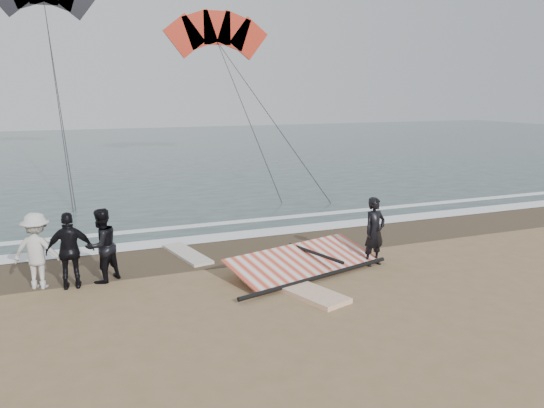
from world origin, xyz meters
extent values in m
plane|color=#8C704C|center=(0.00, 0.00, 0.00)|extent=(120.00, 120.00, 0.00)
cube|color=#233838|center=(0.00, 33.00, 0.01)|extent=(120.00, 54.00, 0.02)
cube|color=#4C3D2B|center=(0.00, 4.50, 0.01)|extent=(120.00, 2.80, 0.01)
cube|color=white|center=(0.00, 5.90, 0.03)|extent=(120.00, 0.90, 0.01)
cube|color=white|center=(0.00, 7.60, 0.03)|extent=(120.00, 0.45, 0.01)
imported|color=black|center=(2.75, 1.85, 0.90)|extent=(0.73, 0.56, 1.81)
cube|color=silver|center=(0.12, 0.96, 0.06)|extent=(1.58, 2.86, 0.11)
cube|color=beige|center=(-1.62, 4.46, 0.05)|extent=(0.99, 2.25, 0.09)
imported|color=black|center=(-3.94, 3.20, 0.89)|extent=(1.10, 1.06, 1.78)
imported|color=black|center=(-4.64, 3.00, 0.90)|extent=(1.08, 0.51, 1.80)
imported|color=beige|center=(-5.34, 3.30, 0.89)|extent=(1.32, 1.07, 1.78)
cube|color=black|center=(0.63, 2.63, 0.05)|extent=(2.81, 1.36, 0.11)
cube|color=red|center=(0.83, 2.03, 0.30)|extent=(4.26, 2.55, 0.42)
cylinder|color=black|center=(0.83, 1.25, 0.11)|extent=(4.48, 1.34, 0.11)
cylinder|color=black|center=(1.13, 2.03, 0.45)|extent=(0.61, 1.95, 0.08)
cylinder|color=#262626|center=(4.20, 16.51, 3.78)|extent=(0.04, 0.04, 15.15)
cylinder|color=#262626|center=(5.11, 16.09, 3.78)|extent=(0.04, 0.04, 15.84)
cylinder|color=#262626|center=(-4.55, 20.00, 5.06)|extent=(0.04, 0.04, 19.78)
cylinder|color=#262626|center=(-4.60, 19.91, 5.06)|extent=(0.04, 0.04, 19.94)
camera|label=1|loc=(-4.72, -9.51, 4.44)|focal=35.00mm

